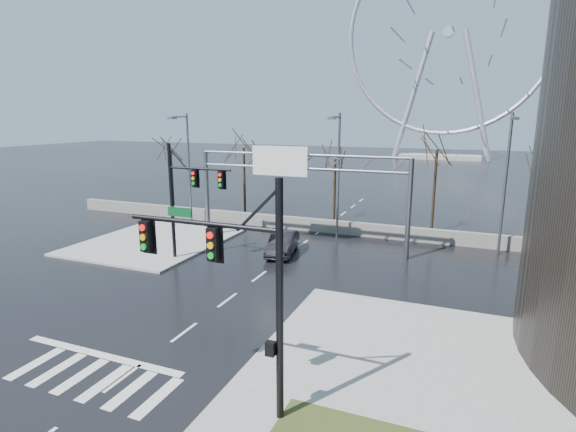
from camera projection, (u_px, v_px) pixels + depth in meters
The scene contains 17 objects.
ground at pixel (184, 332), 20.68m from camera, with size 260.00×260.00×0.00m, color black.
sidewalk_right_ext at pixel (413, 352), 18.82m from camera, with size 12.00×10.00×0.15m, color gray.
sidewalk_far at pixel (156, 241), 35.55m from camera, with size 10.00×12.00×0.15m, color gray.
barrier_wall at pixel (319, 225), 38.66m from camera, with size 52.00×0.50×1.10m, color slate.
signal_mast_near at pixel (239, 274), 14.09m from camera, with size 5.52×0.41×8.00m.
signal_mast_far at pixel (185, 192), 29.89m from camera, with size 4.72×0.41×8.00m.
sign_gantry at pixel (294, 179), 33.24m from camera, with size 16.36×0.40×7.60m.
streetlight_left at pixel (187, 160), 40.23m from camera, with size 0.50×2.55×10.00m.
streetlight_mid at pixel (337, 167), 35.11m from camera, with size 0.50×2.55×10.00m.
streetlight_right at pixel (507, 174), 30.73m from camera, with size 0.50×2.55×10.00m.
tree_far_left at pixel (171, 156), 47.78m from camera, with size 3.50×3.50×7.00m.
tree_left at pixel (244, 156), 43.95m from camera, with size 3.75×3.75×7.50m.
tree_center at pixel (335, 167), 41.74m from camera, with size 3.25×3.25×6.50m.
tree_right at pixel (436, 160), 37.31m from camera, with size 3.90×3.90×7.80m.
tree_far_right at pixel (543, 173), 35.02m from camera, with size 3.40×3.40×6.80m.
ferris_wheel at pixel (448, 41), 99.18m from camera, with size 45.00×6.00×50.91m.
car at pixel (282, 243), 32.39m from camera, with size 1.66×4.75×1.56m, color black.
Camera 1 is at (11.56, -15.85, 9.72)m, focal length 28.00 mm.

